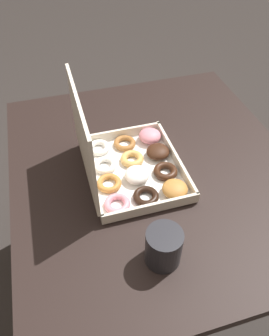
% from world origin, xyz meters
% --- Properties ---
extents(ground_plane, '(8.00, 8.00, 0.00)m').
position_xyz_m(ground_plane, '(0.00, 0.00, 0.00)').
color(ground_plane, '#2D2826').
extents(dining_table, '(0.91, 0.82, 0.70)m').
position_xyz_m(dining_table, '(0.00, 0.00, 0.59)').
color(dining_table, black).
rests_on(dining_table, ground_plane).
extents(donut_box, '(0.31, 0.26, 0.27)m').
position_xyz_m(donut_box, '(-0.00, 0.08, 0.75)').
color(donut_box, white).
rests_on(donut_box, dining_table).
extents(coffee_mug, '(0.08, 0.08, 0.09)m').
position_xyz_m(coffee_mug, '(-0.28, 0.08, 0.75)').
color(coffee_mug, '#232328').
rests_on(coffee_mug, dining_table).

